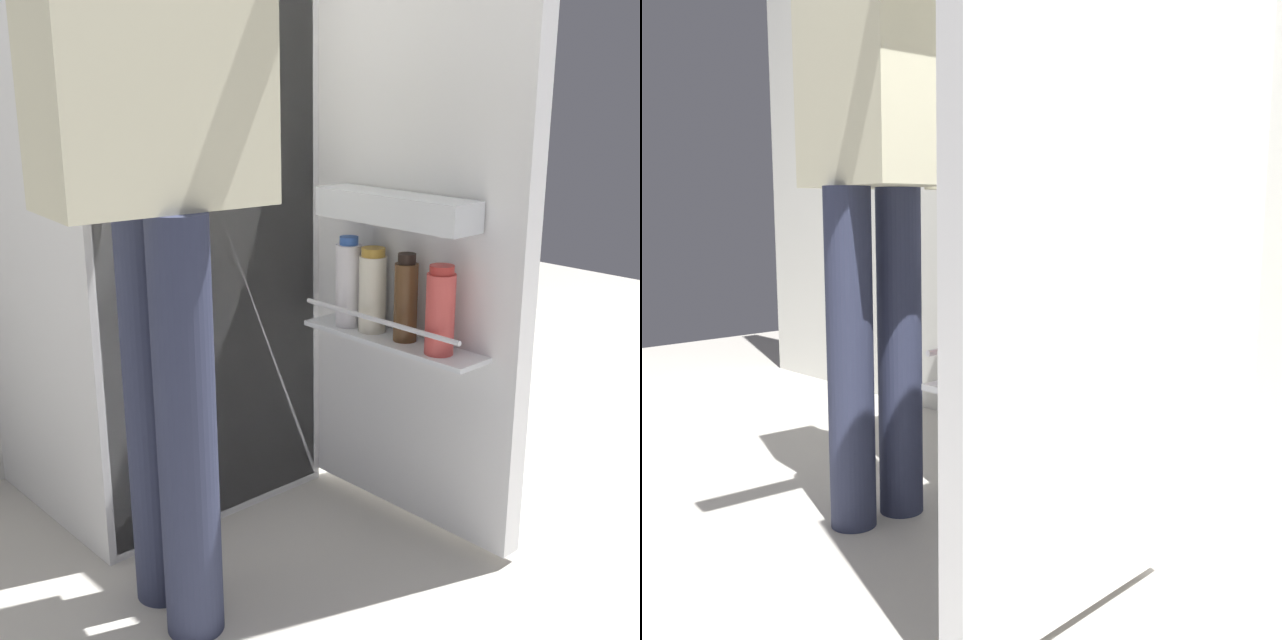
{
  "view_description": "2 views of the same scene",
  "coord_description": "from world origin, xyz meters",
  "views": [
    {
      "loc": [
        -1.15,
        -1.37,
        1.13
      ],
      "look_at": [
        0.02,
        -0.1,
        0.62
      ],
      "focal_mm": 46.94,
      "sensor_mm": 36.0,
      "label": 1
    },
    {
      "loc": [
        1.19,
        -1.2,
        0.82
      ],
      "look_at": [
        0.03,
        -0.03,
        0.58
      ],
      "focal_mm": 41.33,
      "sensor_mm": 36.0,
      "label": 2
    }
  ],
  "objects": [
    {
      "name": "ground_plane",
      "position": [
        0.0,
        0.0,
        0.0
      ],
      "size": [
        6.64,
        6.64,
        0.0
      ],
      "primitive_type": "plane",
      "color": "#B7B2A8"
    },
    {
      "name": "kitchen_wall",
      "position": [
        0.0,
        0.91,
        1.21
      ],
      "size": [
        4.4,
        0.1,
        2.42
      ],
      "primitive_type": "cube",
      "color": "silver",
      "rests_on": "ground_plane"
    },
    {
      "name": "refrigerator",
      "position": [
        0.03,
        0.5,
        0.85
      ],
      "size": [
        0.73,
        1.25,
        1.71
      ],
      "color": "white",
      "rests_on": "ground_plane"
    },
    {
      "name": "person",
      "position": [
        -0.3,
        -0.0,
        1.07
      ],
      "size": [
        0.57,
        0.79,
        1.77
      ],
      "color": "#2D334C",
      "rests_on": "ground_plane"
    }
  ]
}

